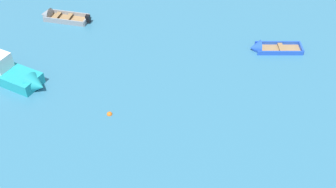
# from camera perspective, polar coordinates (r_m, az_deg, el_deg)

# --- Properties ---
(rowboat_grey_midfield_left) EXTENTS (4.53, 1.90, 1.28)m
(rowboat_grey_midfield_left) POSITION_cam_1_polar(r_m,az_deg,el_deg) (36.92, -15.34, 10.35)
(rowboat_grey_midfield_left) COLOR #99754C
(rowboat_grey_midfield_left) RESTS_ON ground_plane
(rowboat_blue_cluster_inner) EXTENTS (4.11, 1.70, 1.26)m
(rowboat_blue_cluster_inner) POSITION_cam_1_polar(r_m,az_deg,el_deg) (32.64, 13.21, 6.22)
(rowboat_blue_cluster_inner) COLOR #99754C
(rowboat_blue_cluster_inner) RESTS_ON ground_plane
(motor_launch_turquoise_outer_right) EXTENTS (6.44, 3.93, 2.25)m
(motor_launch_turquoise_outer_right) POSITION_cam_1_polar(r_m,az_deg,el_deg) (30.71, -21.27, 2.77)
(motor_launch_turquoise_outer_right) COLOR teal
(motor_launch_turquoise_outer_right) RESTS_ON ground_plane
(mooring_buoy_near_foreground) EXTENTS (0.36, 0.36, 0.36)m
(mooring_buoy_near_foreground) POSITION_cam_1_polar(r_m,az_deg,el_deg) (26.69, -8.13, -2.81)
(mooring_buoy_near_foreground) COLOR orange
(mooring_buoy_near_foreground) RESTS_ON ground_plane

